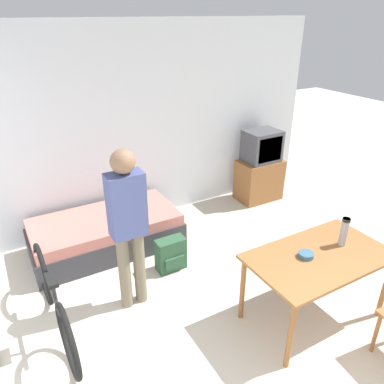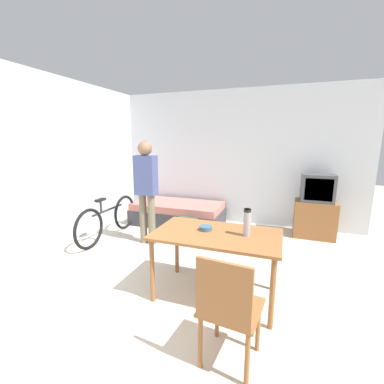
% 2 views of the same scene
% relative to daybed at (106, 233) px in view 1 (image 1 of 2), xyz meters
% --- Properties ---
extents(wall_back, '(5.42, 0.06, 2.70)m').
position_rel_daybed_xyz_m(wall_back, '(0.82, 0.56, 1.13)').
color(wall_back, silver).
rests_on(wall_back, ground_plane).
extents(daybed, '(1.84, 0.91, 0.45)m').
position_rel_daybed_xyz_m(daybed, '(0.00, 0.00, 0.00)').
color(daybed, '#333338').
rests_on(daybed, ground_plane).
extents(tv, '(0.68, 0.45, 1.14)m').
position_rel_daybed_xyz_m(tv, '(2.58, 0.17, 0.30)').
color(tv, brown).
rests_on(tv, ground_plane).
extents(dining_table, '(1.34, 0.78, 0.74)m').
position_rel_daybed_xyz_m(dining_table, '(1.38, -2.17, 0.43)').
color(dining_table, brown).
rests_on(dining_table, ground_plane).
extents(bicycle, '(0.09, 1.67, 0.75)m').
position_rel_daybed_xyz_m(bicycle, '(-0.85, -1.13, 0.12)').
color(bicycle, black).
rests_on(bicycle, ground_plane).
extents(person_standing, '(0.34, 0.23, 1.70)m').
position_rel_daybed_xyz_m(person_standing, '(-0.07, -1.11, 0.77)').
color(person_standing, '#6B604C').
rests_on(person_standing, ground_plane).
extents(thermos_flask, '(0.08, 0.08, 0.29)m').
position_rel_daybed_xyz_m(thermos_flask, '(1.69, -2.15, 0.67)').
color(thermos_flask, '#99999E').
rests_on(thermos_flask, dining_table).
extents(mate_bowl, '(0.14, 0.14, 0.05)m').
position_rel_daybed_xyz_m(mate_bowl, '(1.25, -2.13, 0.54)').
color(mate_bowl, '#335670').
rests_on(mate_bowl, dining_table).
extents(backpack, '(0.34, 0.20, 0.40)m').
position_rel_daybed_xyz_m(backpack, '(0.52, -0.80, -0.02)').
color(backpack, '#284C33').
rests_on(backpack, ground_plane).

